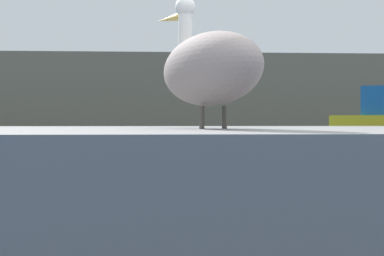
{
  "coord_description": "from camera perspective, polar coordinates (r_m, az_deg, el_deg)",
  "views": [
    {
      "loc": [
        -0.73,
        -2.83,
        0.93
      ],
      "look_at": [
        0.3,
        14.68,
        0.63
      ],
      "focal_mm": 50.37,
      "sensor_mm": 36.0,
      "label": 1
    }
  ],
  "objects": [
    {
      "name": "hillside_backdrop",
      "position": [
        74.56,
        -2.8,
        3.89
      ],
      "size": [
        140.0,
        11.48,
        9.47
      ],
      "primitive_type": "cube",
      "color": "#7F755B",
      "rests_on": "ground"
    },
    {
      "name": "pier_dock",
      "position": [
        3.21,
        1.85,
        -7.9
      ],
      "size": [
        3.33,
        2.33,
        0.87
      ],
      "primitive_type": "cube",
      "color": "slate",
      "rests_on": "ground"
    },
    {
      "name": "pelican",
      "position": [
        3.19,
        1.75,
        6.4
      ],
      "size": [
        0.76,
        1.31,
        0.84
      ],
      "rotation": [
        0.0,
        0.0,
        1.95
      ],
      "color": "gray",
      "rests_on": "pier_dock"
    }
  ]
}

